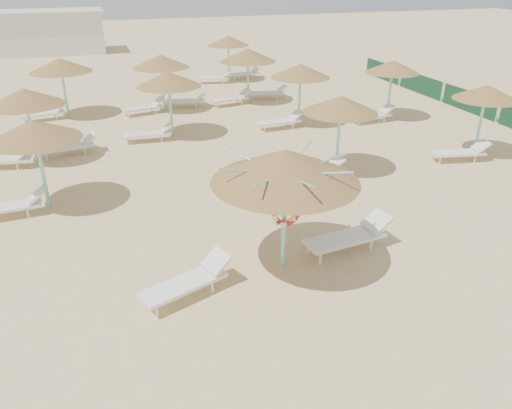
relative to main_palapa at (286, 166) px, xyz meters
name	(u,v)px	position (x,y,z in m)	size (l,w,h in m)	color
ground	(264,266)	(-0.41, 0.19, -2.59)	(120.00, 120.00, 0.00)	#D7C283
main_palapa	(286,166)	(0.00, 0.00, 0.00)	(3.33, 3.33, 2.98)	#7DDAD1
lounger_main_a	(189,281)	(-2.35, -0.41, -2.23)	(2.18, 1.35, 0.76)	white
lounger_main_b	(350,236)	(1.90, 0.24, -2.20)	(2.35, 0.98, 0.83)	white
palapa_field	(213,74)	(1.17, 11.66, -0.29)	(19.08, 18.06, 2.72)	#7DDAD1
service_hut	(50,32)	(-6.41, 35.19, -0.95)	(8.40, 4.40, 3.25)	silver
windbreak_fence	(470,102)	(13.59, 10.14, -2.09)	(0.08, 19.84, 1.10)	#1B532D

